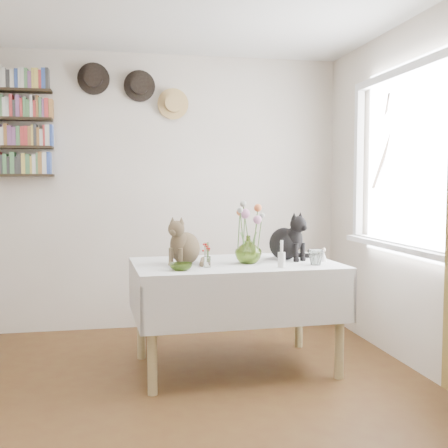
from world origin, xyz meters
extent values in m
cube|color=brown|center=(0.00, 0.00, -0.02)|extent=(4.04, 4.54, 0.04)
cube|color=silver|center=(0.00, 2.27, 1.25)|extent=(4.04, 0.04, 2.54)
cube|color=silver|center=(0.00, -2.27, 1.25)|extent=(4.04, 0.04, 2.54)
cube|color=white|center=(1.97, 0.80, 1.50)|extent=(0.01, 1.40, 1.20)
cube|color=white|center=(1.97, 0.80, 2.13)|extent=(0.06, 1.52, 0.06)
cube|color=white|center=(1.97, 0.80, 0.87)|extent=(0.06, 1.52, 0.06)
cube|color=white|center=(1.97, 1.53, 1.50)|extent=(0.06, 0.06, 1.20)
cube|color=white|center=(1.94, 0.80, 0.87)|extent=(0.12, 1.50, 0.04)
cube|color=white|center=(0.75, 0.94, 0.74)|extent=(1.47, 0.98, 0.06)
cylinder|color=tan|center=(0.13, 0.54, 0.35)|extent=(0.06, 0.06, 0.71)
cylinder|color=tan|center=(1.40, 0.59, 0.35)|extent=(0.06, 0.06, 0.71)
cylinder|color=tan|center=(0.10, 1.30, 0.35)|extent=(0.06, 0.06, 0.71)
cylinder|color=tan|center=(1.37, 1.35, 0.35)|extent=(0.06, 0.06, 0.71)
imported|color=#89AA40|center=(0.83, 0.88, 0.86)|extent=(0.24, 0.24, 0.20)
imported|color=#89AA40|center=(0.33, 0.66, 0.79)|extent=(0.19, 0.19, 0.05)
imported|color=white|center=(1.27, 0.72, 0.82)|extent=(0.12, 0.12, 0.11)
cylinder|color=white|center=(1.01, 0.65, 0.82)|extent=(0.05, 0.05, 0.10)
cylinder|color=white|center=(1.01, 0.65, 0.91)|extent=(0.02, 0.02, 0.08)
cylinder|color=white|center=(0.52, 0.75, 0.80)|extent=(0.05, 0.05, 0.08)
cone|color=white|center=(1.39, 0.87, 0.80)|extent=(0.05, 0.05, 0.07)
sphere|color=beige|center=(1.39, 0.87, 0.85)|extent=(0.03, 0.03, 0.03)
cylinder|color=#4C7233|center=(0.80, 0.89, 0.97)|extent=(0.01, 0.01, 0.30)
sphere|color=#C278A2|center=(0.80, 0.89, 1.12)|extent=(0.07, 0.07, 0.07)
cylinder|color=#4C7233|center=(0.87, 0.86, 0.95)|extent=(0.01, 0.01, 0.26)
sphere|color=#C278A2|center=(0.87, 0.86, 1.08)|extent=(0.06, 0.06, 0.06)
cylinder|color=#4C7233|center=(0.89, 0.91, 0.99)|extent=(0.01, 0.01, 0.34)
sphere|color=#D56733|center=(0.89, 0.91, 1.16)|extent=(0.06, 0.06, 0.06)
cylinder|color=#4C7233|center=(0.77, 0.92, 0.97)|extent=(0.01, 0.01, 0.31)
sphere|color=#D56733|center=(0.77, 0.92, 1.13)|extent=(0.05, 0.05, 0.05)
cylinder|color=#4C7233|center=(0.83, 0.93, 1.00)|extent=(0.01, 0.01, 0.37)
sphere|color=#999E93|center=(0.83, 0.93, 1.19)|extent=(0.04, 0.04, 0.04)
cylinder|color=#4C7233|center=(0.78, 0.85, 0.98)|extent=(0.01, 0.01, 0.33)
sphere|color=#999E93|center=(0.78, 0.85, 1.15)|extent=(0.04, 0.04, 0.04)
cylinder|color=#4C7233|center=(0.90, 0.84, 0.96)|extent=(0.01, 0.01, 0.29)
sphere|color=#999E93|center=(0.90, 0.84, 1.11)|extent=(0.04, 0.04, 0.04)
cylinder|color=black|center=(-0.25, 2.21, 2.25)|extent=(0.28, 0.02, 0.28)
cylinder|color=black|center=(-0.25, 2.17, 2.25)|extent=(0.16, 0.08, 0.16)
cylinder|color=black|center=(0.15, 2.21, 2.20)|extent=(0.28, 0.02, 0.28)
cylinder|color=black|center=(0.15, 2.17, 2.20)|extent=(0.16, 0.08, 0.16)
cylinder|color=tan|center=(0.45, 2.21, 2.05)|extent=(0.28, 0.02, 0.28)
cylinder|color=tan|center=(0.45, 2.17, 2.05)|extent=(0.16, 0.08, 0.16)
camera|label=1|loc=(-0.09, -2.93, 1.33)|focal=45.00mm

